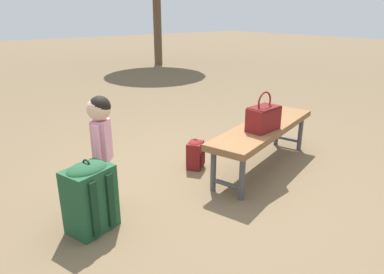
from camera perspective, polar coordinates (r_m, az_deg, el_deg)
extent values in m
plane|color=brown|center=(3.27, 2.11, -7.56)|extent=(40.00, 40.00, 0.00)
cube|color=brown|center=(3.51, 11.60, 1.45)|extent=(1.65, 0.83, 0.06)
cylinder|color=#47474C|center=(2.95, 8.10, -6.66)|extent=(0.05, 0.05, 0.39)
cylinder|color=#47474C|center=(3.07, 3.47, -5.37)|extent=(0.05, 0.05, 0.39)
cylinder|color=#47474C|center=(4.16, 17.16, 0.56)|extent=(0.05, 0.05, 0.39)
cylinder|color=#47474C|center=(4.25, 13.61, 1.28)|extent=(0.05, 0.05, 0.39)
cylinder|color=#47474C|center=(3.05, 5.68, -7.61)|extent=(0.12, 0.28, 0.04)
cylinder|color=#47474C|center=(4.23, 15.25, -0.29)|extent=(0.12, 0.28, 0.04)
cube|color=maroon|center=(3.31, 11.50, 2.90)|extent=(0.34, 0.21, 0.22)
cube|color=#561313|center=(3.28, 11.62, 4.65)|extent=(0.31, 0.21, 0.02)
torus|color=maroon|center=(3.27, 11.69, 5.58)|extent=(0.20, 0.04, 0.20)
cylinder|color=#B2D8B2|center=(2.93, -14.18, -7.37)|extent=(0.07, 0.07, 0.38)
cylinder|color=#B2D8B2|center=(3.00, -13.56, -6.61)|extent=(0.07, 0.07, 0.38)
ellipsoid|color=white|center=(3.02, -14.27, -10.23)|extent=(0.10, 0.10, 0.04)
ellipsoid|color=white|center=(3.09, -13.66, -9.43)|extent=(0.10, 0.10, 0.04)
cube|color=pink|center=(2.83, -14.45, -0.55)|extent=(0.18, 0.18, 0.33)
cylinder|color=pink|center=(2.74, -15.20, -0.91)|extent=(0.05, 0.05, 0.28)
cylinder|color=pink|center=(2.91, -13.79, 0.39)|extent=(0.05, 0.05, 0.28)
sphere|color=beige|center=(2.75, -14.89, 4.42)|extent=(0.18, 0.18, 0.18)
sphere|color=black|center=(2.75, -14.75, 4.79)|extent=(0.17, 0.17, 0.17)
cube|color=#1E4C2D|center=(2.63, -16.18, -9.69)|extent=(0.38, 0.32, 0.48)
ellipsoid|color=#1E4C2D|center=(2.53, -16.66, -5.18)|extent=(0.36, 0.31, 0.11)
cube|color=#13311D|center=(2.76, -17.87, -10.10)|extent=(0.23, 0.10, 0.21)
cube|color=#13311D|center=(2.50, -15.53, -11.24)|extent=(0.06, 0.04, 0.40)
cube|color=#13311D|center=(2.58, -13.04, -9.98)|extent=(0.06, 0.04, 0.40)
torus|color=black|center=(2.51, -16.76, -4.28)|extent=(0.04, 0.08, 0.08)
cube|color=maroon|center=(3.53, 0.52, -2.95)|extent=(0.23, 0.22, 0.27)
ellipsoid|color=maroon|center=(3.48, 0.53, -0.99)|extent=(0.22, 0.21, 0.06)
cube|color=#4A1010|center=(3.53, 1.72, -3.70)|extent=(0.12, 0.09, 0.12)
cube|color=#4A1010|center=(3.59, -0.44, -2.58)|extent=(0.03, 0.03, 0.23)
cube|color=#4A1010|center=(3.51, -0.83, -3.07)|extent=(0.03, 0.03, 0.23)
torus|color=black|center=(3.47, 0.53, -0.61)|extent=(0.03, 0.04, 0.04)
cylinder|color=brown|center=(10.80, -5.67, 18.68)|extent=(0.23, 0.23, 2.66)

